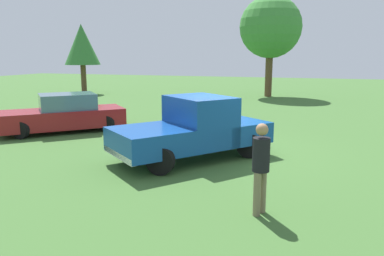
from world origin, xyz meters
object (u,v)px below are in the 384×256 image
object	(u,v)px
pickup_truck	(195,127)
tree_far_center	(82,45)
sedan_near	(64,114)
person_bystander	(261,164)
tree_side	(271,27)

from	to	relation	value
pickup_truck	tree_far_center	distance (m)	20.22
pickup_truck	sedan_near	size ratio (longest dim) A/B	1.04
person_bystander	tree_side	xyz separation A→B (m)	(-2.37, 20.55, 3.83)
sedan_near	person_bystander	world-z (taller)	person_bystander
tree_far_center	tree_side	world-z (taller)	tree_side
tree_far_center	tree_side	size ratio (longest dim) A/B	0.74
sedan_near	person_bystander	size ratio (longest dim) A/B	2.62
sedan_near	tree_far_center	size ratio (longest dim) A/B	0.87
person_bystander	sedan_near	bearing A→B (deg)	169.02
pickup_truck	tree_side	xyz separation A→B (m)	(-0.05, 17.25, 3.90)
sedan_near	tree_side	xyz separation A→B (m)	(5.97, 15.19, 4.13)
pickup_truck	tree_far_center	size ratio (longest dim) A/B	0.91
sedan_near	tree_far_center	bearing A→B (deg)	-102.41
tree_side	person_bystander	bearing A→B (deg)	-83.42
pickup_truck	tree_far_center	xyz separation A→B (m)	(-13.64, 14.66, 2.75)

